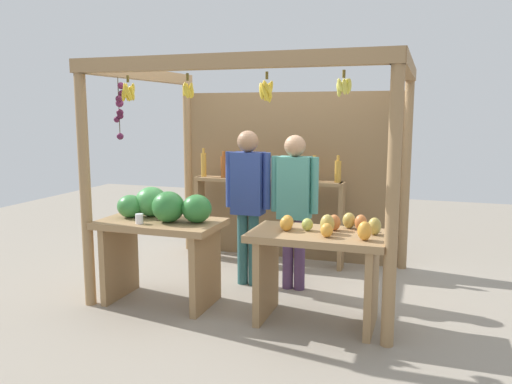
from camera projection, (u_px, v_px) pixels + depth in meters
ground_plane at (262, 284)px, 5.38m from camera, size 12.00×12.00×0.00m
market_stall at (275, 153)px, 5.59m from camera, size 2.82×2.21×2.24m
fruit_counter_left at (162, 227)px, 4.79m from camera, size 1.13×0.69×1.07m
fruit_counter_right at (320, 255)px, 4.32m from camera, size 1.13×0.64×0.95m
bottle_shelf_unit at (268, 195)px, 6.06m from camera, size 1.80×0.22×1.35m
vendor_man at (248, 194)px, 5.24m from camera, size 0.48×0.22×1.60m
vendor_woman at (294, 199)px, 5.11m from camera, size 0.48×0.21×1.56m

